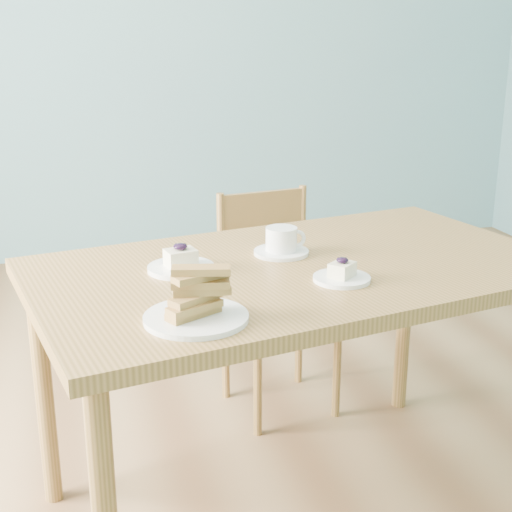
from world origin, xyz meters
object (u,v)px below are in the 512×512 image
at_px(dining_chair, 276,301).
at_px(dining_table, 299,290).
at_px(cheesecake_plate_far, 181,264).
at_px(biscotti_plate, 196,303).
at_px(cheesecake_plate_near, 342,275).
at_px(coffee_cup, 282,243).

bearing_deg(dining_chair, dining_table, -110.26).
xyz_separation_m(dining_table, cheesecake_plate_far, (-0.32, 0.03, 0.10)).
bearing_deg(cheesecake_plate_far, dining_chair, 53.31).
distance_m(cheesecake_plate_far, biscotti_plate, 0.35).
relative_size(cheesecake_plate_near, cheesecake_plate_far, 0.82).
relative_size(dining_chair, coffee_cup, 5.21).
xyz_separation_m(cheesecake_plate_near, coffee_cup, (-0.08, 0.26, 0.02)).
bearing_deg(dining_chair, cheesecake_plate_far, -136.07).
distance_m(dining_table, cheesecake_plate_near, 0.19).
bearing_deg(biscotti_plate, dining_chair, 63.83).
distance_m(cheesecake_plate_near, biscotti_plate, 0.44).
bearing_deg(biscotti_plate, coffee_cup, 52.59).
height_order(dining_table, cheesecake_plate_far, cheesecake_plate_far).
bearing_deg(dining_table, cheesecake_plate_far, 163.54).
height_order(dining_table, dining_chair, dining_chair).
bearing_deg(cheesecake_plate_near, coffee_cup, 107.46).
height_order(cheesecake_plate_far, coffee_cup, coffee_cup).
xyz_separation_m(dining_table, coffee_cup, (-0.02, 0.10, 0.11)).
bearing_deg(cheesecake_plate_far, dining_table, -5.02).
bearing_deg(coffee_cup, cheesecake_plate_far, -157.48).
distance_m(dining_table, biscotti_plate, 0.49).
xyz_separation_m(cheesecake_plate_far, coffee_cup, (0.30, 0.07, 0.01)).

